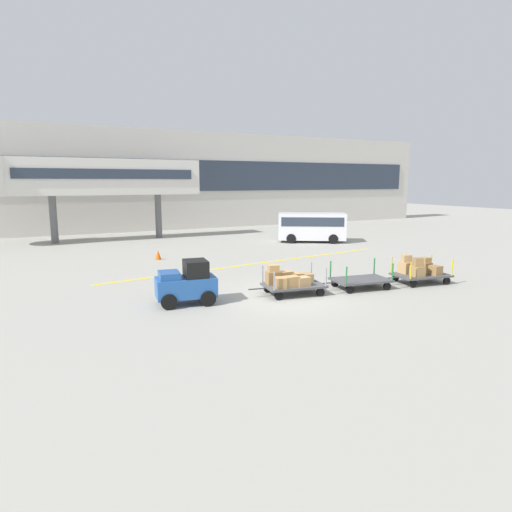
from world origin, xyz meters
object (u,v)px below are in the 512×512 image
baggage_cart_tail (419,270)px  safety_cone_near (162,279)px  baggage_tug (187,283)px  baggage_cart_lead (290,281)px  shuttle_van (312,225)px  baggage_cart_middle (360,280)px  safety_cone_far (158,255)px

baggage_cart_tail → safety_cone_near: size_ratio=5.59×
baggage_tug → baggage_cart_lead: (4.00, -0.53, -0.22)m
baggage_tug → baggage_cart_lead: 4.04m
baggage_cart_tail → baggage_cart_lead: bearing=171.8°
shuttle_van → baggage_cart_lead: bearing=-127.1°
baggage_cart_tail → baggage_tug: bearing=172.1°
safety_cone_near → baggage_tug: bearing=-88.7°
baggage_cart_middle → safety_cone_far: bearing=118.7°
baggage_cart_middle → shuttle_van: shuttle_van is taller
baggage_cart_tail → safety_cone_far: baggage_cart_tail is taller
baggage_tug → safety_cone_far: (1.36, 9.47, -0.48)m
baggage_cart_lead → safety_cone_near: size_ratio=5.59×
baggage_cart_middle → safety_cone_near: size_ratio=5.59×
baggage_cart_lead → baggage_cart_tail: bearing=-8.2°
safety_cone_near → safety_cone_far: (1.43, 6.22, 0.00)m
safety_cone_near → safety_cone_far: size_ratio=1.00×
safety_cone_far → baggage_cart_middle: bearing=-61.3°
baggage_cart_lead → baggage_cart_tail: size_ratio=1.00×
baggage_cart_middle → safety_cone_near: baggage_cart_middle is taller
baggage_cart_tail → safety_cone_far: 13.88m
shuttle_van → safety_cone_far: (-11.89, -2.23, -0.96)m
baggage_cart_tail → safety_cone_near: baggage_cart_tail is taller
baggage_cart_tail → safety_cone_far: bearing=128.5°
shuttle_van → safety_cone_far: 12.14m
baggage_cart_lead → baggage_cart_middle: baggage_cart_lead is taller
baggage_cart_tail → safety_cone_far: size_ratio=5.59×
shuttle_van → safety_cone_near: 15.81m
baggage_cart_tail → baggage_cart_middle: bearing=172.6°
baggage_cart_lead → shuttle_van: size_ratio=0.60×
baggage_cart_lead → safety_cone_near: 5.56m
baggage_cart_middle → shuttle_van: bearing=64.1°
safety_cone_far → baggage_tug: bearing=-98.2°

